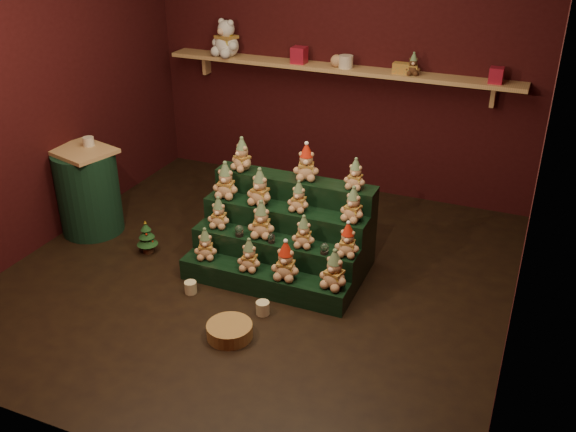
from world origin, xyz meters
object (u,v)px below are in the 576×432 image
at_px(snow_globe_a, 239,231).
at_px(snow_globe_c, 324,249).
at_px(mini_christmas_tree, 147,237).
at_px(wicker_basket, 230,331).
at_px(mug_right, 263,308).
at_px(mug_left, 191,287).
at_px(side_table, 88,191).
at_px(riser_tier_front, 263,281).
at_px(snow_globe_b, 271,238).
at_px(brown_bear, 413,64).
at_px(white_bear, 226,33).

xyz_separation_m(snow_globe_a, snow_globe_c, (0.73, 0.00, -0.00)).
distance_m(mini_christmas_tree, wicker_basket, 1.46).
bearing_deg(snow_globe_a, mug_right, -47.45).
bearing_deg(wicker_basket, snow_globe_c, 61.71).
relative_size(snow_globe_a, mug_right, 0.92).
bearing_deg(mug_right, mug_left, 176.87).
height_order(side_table, mini_christmas_tree, side_table).
bearing_deg(mini_christmas_tree, mug_right, -18.52).
distance_m(mug_right, wicker_basket, 0.36).
bearing_deg(riser_tier_front, snow_globe_c, 19.47).
bearing_deg(snow_globe_c, riser_tier_front, -160.53).
relative_size(side_table, mini_christmas_tree, 2.57).
bearing_deg(wicker_basket, side_table, 153.94).
relative_size(riser_tier_front, snow_globe_b, 17.56).
xyz_separation_m(riser_tier_front, wicker_basket, (0.03, -0.63, -0.04)).
distance_m(snow_globe_c, mug_left, 1.11).
distance_m(riser_tier_front, brown_bear, 2.51).
distance_m(riser_tier_front, mini_christmas_tree, 1.21).
relative_size(riser_tier_front, white_bear, 2.97).
bearing_deg(side_table, snow_globe_c, 11.60).
bearing_deg(snow_globe_c, mug_left, -157.20).
relative_size(mini_christmas_tree, mug_right, 3.05).
distance_m(snow_globe_a, white_bear, 2.43).
relative_size(snow_globe_b, snow_globe_c, 0.90).
distance_m(snow_globe_b, wicker_basket, 0.86).
bearing_deg(wicker_basket, mug_left, 145.13).
height_order(snow_globe_a, mini_christmas_tree, snow_globe_a).
height_order(riser_tier_front, side_table, side_table).
height_order(mini_christmas_tree, mug_right, mini_christmas_tree).
bearing_deg(snow_globe_b, wicker_basket, -88.35).
xyz_separation_m(snow_globe_a, side_table, (-1.62, 0.15, -0.01)).
distance_m(mini_christmas_tree, mug_right, 1.40).
bearing_deg(snow_globe_a, wicker_basket, -68.79).
bearing_deg(snow_globe_c, snow_globe_a, 180.00).
bearing_deg(snow_globe_b, white_bear, 125.46).
distance_m(snow_globe_c, wicker_basket, 0.96).
bearing_deg(brown_bear, mug_right, -111.60).
height_order(snow_globe_a, snow_globe_b, snow_globe_a).
relative_size(side_table, mug_left, 8.31).
height_order(snow_globe_c, mini_christmas_tree, snow_globe_c).
height_order(snow_globe_b, white_bear, white_bear).
xyz_separation_m(snow_globe_b, snow_globe_c, (0.45, 0.00, 0.00)).
relative_size(snow_globe_c, wicker_basket, 0.27).
xyz_separation_m(snow_globe_a, snow_globe_b, (0.28, 0.00, -0.01)).
bearing_deg(brown_bear, wicker_basket, -112.17).
xyz_separation_m(riser_tier_front, white_bear, (-1.33, 2.03, 1.47)).
height_order(mug_right, brown_bear, brown_bear).
height_order(side_table, mug_right, side_table).
height_order(mug_left, mug_right, mug_right).
distance_m(snow_globe_c, mug_right, 0.65).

